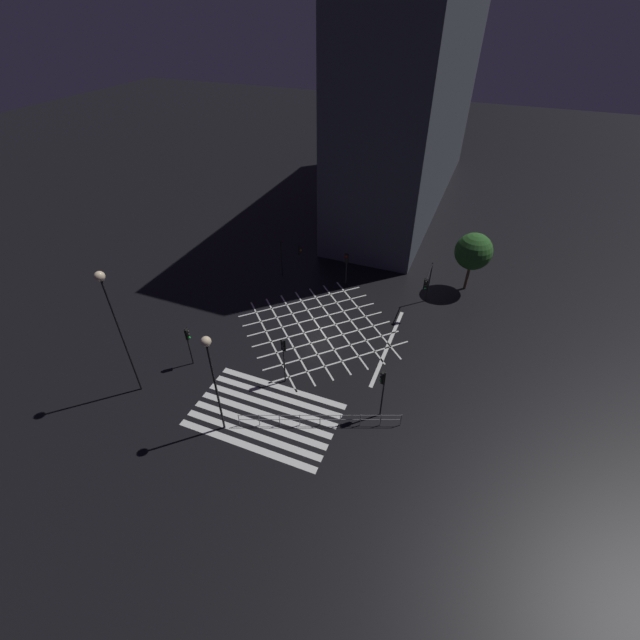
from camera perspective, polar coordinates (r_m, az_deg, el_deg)
The scene contains 13 objects.
ground_plane at distance 37.01m, azimuth 0.00°, elevation -1.15°, with size 200.00×200.00×0.00m, color black.
road_markings at distance 33.02m, azimuth -3.29°, elevation -7.12°, with size 14.99×20.61×0.01m.
office_building at distance 59.69m, azimuth 12.85°, elevation 27.96°, with size 10.06×39.54×27.53m.
traffic_light_sw_main at distance 33.53m, azimuth -17.15°, elevation -2.45°, with size 0.39×0.36×3.53m.
traffic_light_se_main at distance 28.41m, azimuth 8.33°, elevation -8.58°, with size 0.39×0.36×4.08m.
traffic_light_median_south at distance 30.58m, azimuth -4.83°, elevation -4.28°, with size 0.36×0.39×4.01m.
traffic_light_ne_cross at distance 38.55m, azimuth 14.15°, elevation 4.99°, with size 0.36×3.07×4.15m.
traffic_light_nw_main at distance 42.35m, azimuth -3.80°, elevation 8.98°, with size 2.31×0.36×3.92m.
traffic_light_median_north at distance 41.36m, azimuth 3.52°, elevation 7.60°, with size 0.36×0.39×3.46m.
street_lamp_east at distance 29.81m, azimuth -26.19°, elevation 1.87°, with size 0.64×0.64×10.07m.
street_lamp_west at distance 25.87m, azimuth -14.43°, elevation -5.34°, with size 0.61×0.61×7.95m.
street_tree_near at distance 42.34m, azimuth 19.79°, elevation 8.59°, with size 3.42×3.42×5.82m.
pedestrian_railing at distance 29.20m, azimuth -0.00°, elevation -13.02°, with size 10.10×4.11×1.05m.
Camera 1 is at (10.74, -26.60, 23.37)m, focal length 24.00 mm.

